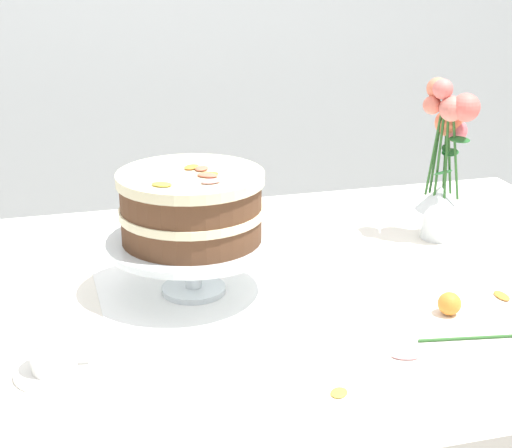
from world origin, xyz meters
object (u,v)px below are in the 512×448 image
(fallen_rose, at_px, (451,306))
(cake_stand, at_px, (192,249))
(dining_table, at_px, (299,334))
(teacup, at_px, (54,358))
(layer_cake, at_px, (191,206))
(flower_vase, at_px, (445,160))

(fallen_rose, bearing_deg, cake_stand, 153.04)
(dining_table, distance_m, teacup, 0.47)
(teacup, bearing_deg, fallen_rose, 1.52)
(cake_stand, bearing_deg, layer_cake, -75.77)
(teacup, bearing_deg, layer_cake, 41.49)
(layer_cake, xyz_separation_m, flower_vase, (0.53, 0.13, 0.01))
(flower_vase, bearing_deg, fallen_rose, -114.66)
(dining_table, distance_m, flower_vase, 0.46)
(cake_stand, xyz_separation_m, layer_cake, (0.00, -0.00, 0.08))
(dining_table, height_order, teacup, teacup)
(layer_cake, xyz_separation_m, fallen_rose, (0.38, -0.20, -0.14))
(dining_table, height_order, layer_cake, layer_cake)
(cake_stand, height_order, flower_vase, flower_vase)
(cake_stand, relative_size, layer_cake, 1.19)
(layer_cake, height_order, flower_vase, flower_vase)
(layer_cake, bearing_deg, dining_table, -9.82)
(dining_table, xyz_separation_m, layer_cake, (-0.18, 0.03, 0.25))
(cake_stand, bearing_deg, flower_vase, 13.86)
(teacup, distance_m, fallen_rose, 0.62)
(layer_cake, relative_size, teacup, 2.12)
(cake_stand, xyz_separation_m, fallen_rose, (0.38, -0.20, -0.07))
(dining_table, bearing_deg, layer_cake, 170.18)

